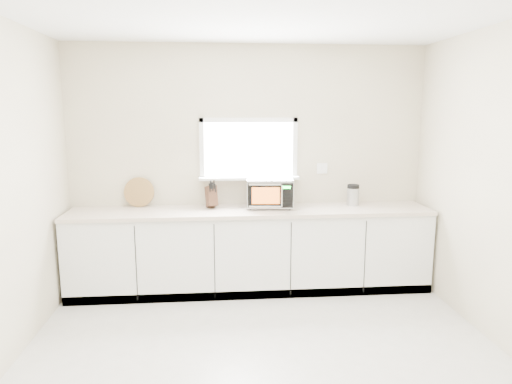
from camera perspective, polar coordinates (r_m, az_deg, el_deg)
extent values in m
plane|color=beige|center=(3.73, 1.50, -21.88)|extent=(4.00, 4.00, 0.00)
cube|color=beige|center=(5.19, -0.93, 3.21)|extent=(4.00, 0.02, 2.70)
cube|color=white|center=(5.16, -0.93, 5.39)|extent=(1.00, 0.02, 0.60)
cube|color=white|center=(5.13, -0.86, 1.77)|extent=(1.12, 0.16, 0.03)
cube|color=white|center=(5.13, -0.92, 9.00)|extent=(1.10, 0.04, 0.05)
cube|color=white|center=(5.18, -0.90, 1.79)|extent=(1.10, 0.04, 0.05)
cube|color=white|center=(5.13, -6.79, 5.30)|extent=(0.05, 0.04, 0.70)
cube|color=white|center=(5.21, 4.88, 5.40)|extent=(0.05, 0.04, 0.70)
cube|color=white|center=(5.32, 8.27, 2.94)|extent=(0.12, 0.01, 0.12)
cube|color=white|center=(5.10, -0.66, -7.42)|extent=(3.92, 0.60, 0.88)
cube|color=beige|center=(4.97, -0.66, -2.39)|extent=(3.92, 0.64, 0.04)
cylinder|color=black|center=(4.93, -0.67, -2.16)|extent=(0.02, 0.02, 0.02)
cylinder|color=black|center=(5.22, -0.65, -1.45)|extent=(0.02, 0.02, 0.02)
cylinder|color=black|center=(4.94, 4.23, -2.15)|extent=(0.02, 0.02, 0.02)
cylinder|color=black|center=(5.24, 3.97, -1.44)|extent=(0.02, 0.02, 0.02)
cube|color=#A9ACB1|center=(5.05, 1.73, -0.03)|extent=(0.53, 0.42, 0.30)
cube|color=black|center=(4.86, 1.81, -0.45)|extent=(0.48, 0.05, 0.27)
cube|color=orange|center=(4.85, 1.22, -0.46)|extent=(0.30, 0.03, 0.18)
cylinder|color=silver|center=(4.84, 3.25, -0.50)|extent=(0.02, 0.02, 0.24)
cube|color=black|center=(4.86, 3.83, -0.45)|extent=(0.12, 0.02, 0.26)
cube|color=#19FF33|center=(4.84, 3.85, 0.59)|extent=(0.08, 0.01, 0.03)
cube|color=silver|center=(5.02, 1.74, 1.70)|extent=(0.53, 0.42, 0.01)
cube|color=#422517|center=(5.04, -5.60, -0.52)|extent=(0.15, 0.23, 0.26)
cube|color=black|center=(4.96, -5.82, 0.55)|extent=(0.03, 0.05, 0.09)
cube|color=black|center=(4.97, -5.48, 0.68)|extent=(0.03, 0.05, 0.09)
cube|color=black|center=(4.98, -5.13, 0.47)|extent=(0.03, 0.05, 0.09)
cube|color=black|center=(4.96, -5.65, 0.90)|extent=(0.03, 0.05, 0.09)
cube|color=black|center=(4.97, -5.26, 0.93)|extent=(0.03, 0.05, 0.09)
cylinder|color=olive|center=(5.23, -14.41, 0.00)|extent=(0.33, 0.08, 0.33)
cylinder|color=#A9ACB1|center=(5.27, 12.02, -0.57)|extent=(0.14, 0.14, 0.20)
cylinder|color=black|center=(5.25, 12.07, 0.72)|extent=(0.14, 0.14, 0.05)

